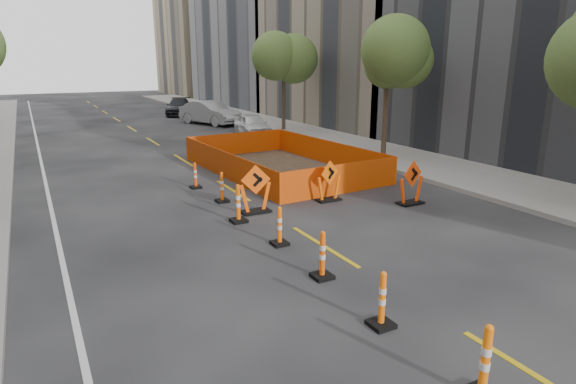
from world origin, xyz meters
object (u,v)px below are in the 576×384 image
channelizer_4 (322,255)px  channelizer_7 (222,187)px  channelizer_8 (195,175)px  chevron_sign_right (411,182)px  parked_car_mid (210,113)px  parked_car_near (252,125)px  chevron_sign_center (329,181)px  channelizer_3 (382,299)px  channelizer_6 (238,203)px  parked_car_far (179,107)px  chevron_sign_left (255,189)px  channelizer_2 (485,362)px  channelizer_5 (280,226)px

channelizer_4 → channelizer_7: size_ratio=1.05×
channelizer_8 → chevron_sign_right: size_ratio=0.66×
parked_car_mid → parked_car_near: bearing=-107.5°
chevron_sign_center → parked_car_near: size_ratio=0.35×
channelizer_3 → channelizer_6: (-0.01, 6.35, 0.04)m
parked_car_mid → parked_car_far: size_ratio=1.07×
chevron_sign_left → chevron_sign_center: 2.64m
channelizer_2 → channelizer_6: size_ratio=1.01×
channelizer_6 → chevron_sign_right: bearing=-9.9°
channelizer_5 → parked_car_near: 18.09m
channelizer_2 → channelizer_6: (-0.04, 8.46, -0.01)m
channelizer_3 → chevron_sign_left: size_ratio=0.70×
chevron_sign_right → channelizer_5: bearing=-178.5°
channelizer_8 → chevron_sign_right: bearing=-43.7°
parked_car_mid → channelizer_2: bearing=-124.1°
channelizer_2 → channelizer_5: bearing=88.3°
chevron_sign_center → parked_car_mid: (3.15, 20.42, 0.15)m
channelizer_8 → chevron_sign_center: bearing=-47.5°
channelizer_4 → channelizer_8: bearing=90.3°
channelizer_6 → parked_car_near: parked_car_near is taller
channelizer_4 → chevron_sign_right: 6.31m
channelizer_8 → chevron_sign_right: 7.53m
channelizer_8 → parked_car_mid: 17.99m
parked_car_far → chevron_sign_right: bearing=-70.3°
chevron_sign_right → parked_car_mid: size_ratio=0.29×
channelizer_8 → chevron_sign_right: chevron_sign_right is taller
channelizer_8 → chevron_sign_center: chevron_sign_center is taller
channelizer_3 → parked_car_mid: size_ratio=0.21×
channelizer_8 → parked_car_far: parked_car_far is taller
chevron_sign_left → parked_car_far: size_ratio=0.32×
channelizer_7 → channelizer_3: bearing=-92.0°
parked_car_far → channelizer_5: bearing=-80.2°
channelizer_5 → channelizer_7: bearing=88.9°
chevron_sign_left → chevron_sign_center: size_ratio=1.10×
channelizer_2 → chevron_sign_center: chevron_sign_center is taller
chevron_sign_center → chevron_sign_right: chevron_sign_right is taller
parked_car_near → parked_car_far: parked_car_far is taller
channelizer_2 → parked_car_far: (6.29, 36.44, 0.11)m
channelizer_5 → chevron_sign_right: (5.32, 1.15, 0.22)m
channelizer_8 → parked_car_near: 12.52m
chevron_sign_center → parked_car_near: bearing=58.3°
channelizer_4 → channelizer_5: (0.08, 2.12, -0.03)m
channelizer_5 → parked_car_far: parked_car_far is taller
chevron_sign_center → chevron_sign_right: bearing=-53.7°
channelizer_7 → parked_car_far: bearing=76.9°
channelizer_5 → parked_car_near: bearing=67.8°
chevron_sign_center → parked_car_far: size_ratio=0.29×
chevron_sign_right → parked_car_mid: parked_car_mid is taller
channelizer_5 → parked_car_mid: parked_car_mid is taller
parked_car_near → chevron_sign_left: bearing=-106.3°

